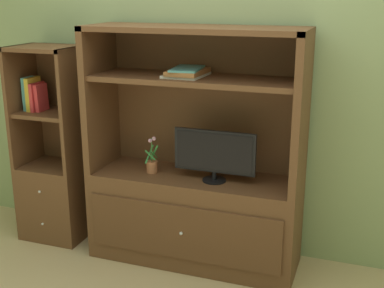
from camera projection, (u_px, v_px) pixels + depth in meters
ground_plane at (175, 285)px, 3.47m from camera, size 8.00×8.00×0.00m
painted_rear_wall at (210, 65)px, 3.74m from camera, size 6.00×0.10×2.80m
media_console at (195, 191)px, 3.68m from camera, size 1.51×0.53×1.70m
tv_monitor at (215, 154)px, 3.48m from camera, size 0.58×0.17×0.36m
potted_plant at (152, 164)px, 3.69m from camera, size 0.10×0.12×0.27m
magazine_stack at (187, 72)px, 3.44m from camera, size 0.26×0.34×0.06m
bookshelf_tall at (55, 175)px, 4.07m from camera, size 0.50×0.43×1.53m
upright_book_row at (35, 95)px, 3.92m from camera, size 0.14×0.17×0.26m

